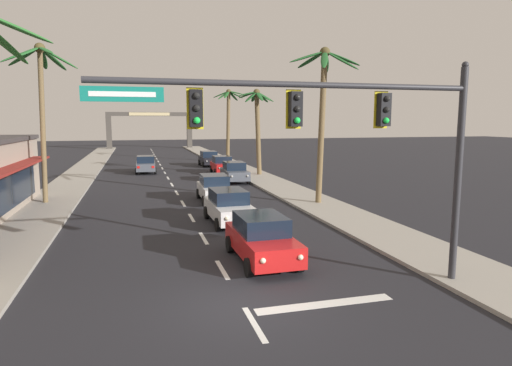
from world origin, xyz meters
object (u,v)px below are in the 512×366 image
Objects in this scene: sedan_third_in_queue at (229,206)px; sedan_parked_far_kerb at (209,159)px; palm_left_second at (41,85)px; town_gateway_arch at (150,125)px; palm_right_farthest at (228,114)px; palm_right_second at (323,96)px; sedan_parked_nearest_kerb at (222,165)px; sedan_lead_at_stop_bar at (262,238)px; traffic_signal_mast at (351,127)px; sedan_parked_mid_kerb at (234,172)px; palm_right_third at (257,118)px; sedan_fifth_in_queue at (215,188)px; sedan_oncoming_far at (146,164)px.

sedan_third_in_queue and sedan_parked_far_kerb have the same top height.
palm_left_second is 0.63× the size of town_gateway_arch.
palm_right_second is at bearing -90.77° from palm_right_farthest.
sedan_third_in_queue is at bearing -88.48° from town_gateway_arch.
sedan_parked_nearest_kerb is 0.47× the size of palm_left_second.
sedan_parked_nearest_kerb is at bearing 81.99° from sedan_lead_at_stop_bar.
traffic_signal_mast is 0.71× the size of town_gateway_arch.
sedan_parked_far_kerb is 0.47× the size of palm_left_second.
town_gateway_arch reaches higher than sedan_parked_far_kerb.
sedan_parked_mid_kerb is 13.49m from sedan_parked_far_kerb.
palm_right_second is at bearing 28.02° from sedan_third_in_queue.
sedan_parked_mid_kerb is 0.30× the size of town_gateway_arch.
town_gateway_arch is (-8.09, 43.88, -0.98)m from palm_right_third.
palm_left_second reaches higher than sedan_parked_nearest_kerb.
sedan_parked_far_kerb is at bearing -81.25° from town_gateway_arch.
traffic_signal_mast is 1.36× the size of palm_right_third.
sedan_fifth_in_queue is at bearing 93.91° from traffic_signal_mast.
sedan_third_in_queue is 1.00× the size of sedan_oncoming_far.
palm_right_farthest is (3.14, 11.76, 5.02)m from sedan_parked_nearest_kerb.
traffic_signal_mast is 1.13× the size of palm_left_second.
sedan_parked_nearest_kerb is at bearing -89.15° from sedan_parked_far_kerb.
palm_right_farthest is at bearing 75.06° from sedan_parked_nearest_kerb.
palm_right_second is at bearing -82.12° from town_gateway_arch.
palm_right_third is at bearing -27.54° from sedan_oncoming_far.
palm_right_third is (6.45, 17.92, 4.45)m from sedan_third_in_queue.
sedan_parked_far_kerb is at bearing 90.85° from sedan_parked_nearest_kerb.
sedan_parked_far_kerb is at bearing 34.51° from sedan_oncoming_far.
sedan_fifth_in_queue is 55.84m from town_gateway_arch.
sedan_oncoming_far and sedan_parked_mid_kerb have the same top height.
sedan_lead_at_stop_bar is 1.00× the size of sedan_oncoming_far.
town_gateway_arch is (-5.33, 41.10, 3.47)m from sedan_parked_nearest_kerb.
sedan_oncoming_far is 0.48× the size of palm_right_second.
palm_right_second reaches higher than sedan_third_in_queue.
sedan_third_in_queue is at bearing 89.21° from sedan_lead_at_stop_bar.
sedan_oncoming_far is 38.93m from town_gateway_arch.
sedan_third_in_queue is 9.19m from palm_right_second.
palm_left_second is (-13.23, -12.92, 6.25)m from sedan_parked_nearest_kerb.
sedan_parked_far_kerb is at bearing 82.68° from sedan_third_in_queue.
traffic_signal_mast reaches higher than sedan_parked_nearest_kerb.
traffic_signal_mast is 37.87m from sedan_parked_far_kerb.
palm_right_farthest reaches higher than sedan_oncoming_far.
sedan_lead_at_stop_bar is 0.57× the size of palm_right_third.
sedan_oncoming_far is at bearing 161.56° from sedan_parked_nearest_kerb.
sedan_oncoming_far is at bearing -137.53° from palm_right_farthest.
sedan_parked_nearest_kerb is at bearing 44.31° from palm_left_second.
palm_right_second reaches higher than sedan_parked_nearest_kerb.
sedan_oncoming_far is at bearing 98.45° from sedan_third_in_queue.
sedan_fifth_in_queue is (0.37, 6.10, 0.00)m from sedan_third_in_queue.
palm_right_third reaches higher than sedan_parked_nearest_kerb.
palm_right_third is (2.87, -9.97, 4.45)m from sedan_parked_far_kerb.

